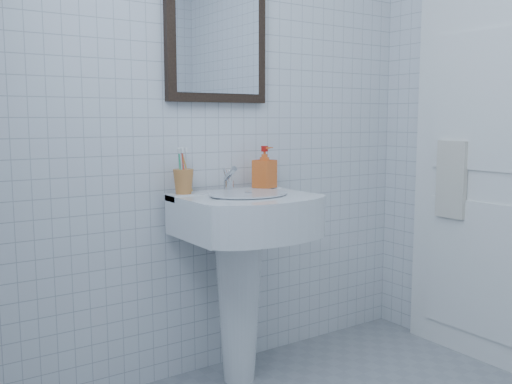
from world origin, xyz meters
TOP-DOWN VIEW (x-y plane):
  - wall_back at (0.00, 1.20)m, footprint 2.20×0.02m
  - wall_left at (-1.10, 0.00)m, footprint 0.02×2.40m
  - washbasin at (-0.02, 0.99)m, footprint 0.56×0.41m
  - faucet at (-0.02, 1.09)m, footprint 0.05×0.10m
  - toothbrush_cup at (-0.23, 1.11)m, footprint 0.09×0.09m
  - soap_dispenser at (0.18, 1.09)m, footprint 0.11×0.11m
  - wall_mirror at (-0.02, 1.18)m, footprint 0.50×0.04m
  - bathroom_door at (1.08, 0.55)m, footprint 0.04×0.80m
  - towel_ring at (1.06, 0.71)m, footprint 0.01×0.18m
  - hand_towel at (1.04, 0.71)m, footprint 0.03×0.16m

SIDE VIEW (x-z plane):
  - washbasin at x=-0.02m, z-range 0.15..1.00m
  - hand_towel at x=1.04m, z-range 0.68..1.06m
  - faucet at x=-0.02m, z-range 0.84..0.95m
  - toothbrush_cup at x=-0.23m, z-range 0.85..0.95m
  - soap_dispenser at x=0.18m, z-range 0.85..1.04m
  - bathroom_door at x=1.08m, z-range 0.00..2.00m
  - towel_ring at x=1.06m, z-range 0.96..1.14m
  - wall_back at x=0.00m, z-range 0.00..2.50m
  - wall_left at x=-1.10m, z-range 0.00..2.50m
  - wall_mirror at x=-0.02m, z-range 1.24..1.86m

